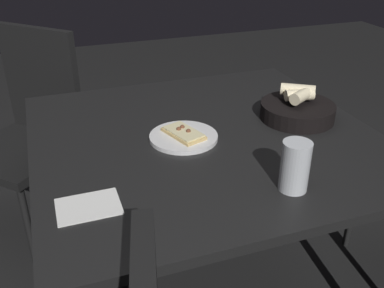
{
  "coord_description": "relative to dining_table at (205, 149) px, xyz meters",
  "views": [
    {
      "loc": [
        0.48,
        1.21,
        1.4
      ],
      "look_at": [
        0.08,
        0.1,
        0.77
      ],
      "focal_mm": 40.72,
      "sensor_mm": 36.0,
      "label": 1
    }
  ],
  "objects": [
    {
      "name": "napkin",
      "position": [
        0.43,
        0.28,
        0.06
      ],
      "size": [
        0.16,
        0.12,
        0.0
      ],
      "color": "white",
      "rests_on": "dining_table"
    },
    {
      "name": "pizza_plate",
      "position": [
        0.08,
        0.01,
        0.07
      ],
      "size": [
        0.23,
        0.23,
        0.04
      ],
      "color": "white",
      "rests_on": "dining_table"
    },
    {
      "name": "chair_spare",
      "position": [
        0.57,
        -0.72,
        -0.14
      ],
      "size": [
        0.62,
        0.62,
        0.96
      ],
      "color": "black",
      "rests_on": "ground"
    },
    {
      "name": "dining_table",
      "position": [
        0.0,
        0.0,
        0.0
      ],
      "size": [
        1.13,
        1.09,
        0.74
      ],
      "color": "black",
      "rests_on": "ground"
    },
    {
      "name": "beer_glass",
      "position": [
        -0.11,
        0.38,
        0.12
      ],
      "size": [
        0.08,
        0.08,
        0.14
      ],
      "color": "silver",
      "rests_on": "dining_table"
    },
    {
      "name": "bread_basket",
      "position": [
        -0.36,
        -0.01,
        0.09
      ],
      "size": [
        0.26,
        0.26,
        0.12
      ],
      "color": "black",
      "rests_on": "dining_table"
    }
  ]
}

